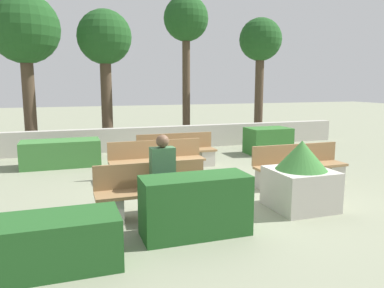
# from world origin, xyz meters

# --- Properties ---
(ground_plane) EXTENTS (60.00, 60.00, 0.00)m
(ground_plane) POSITION_xyz_m (0.00, 0.00, 0.00)
(ground_plane) COLOR gray
(perimeter_wall) EXTENTS (13.00, 0.30, 0.73)m
(perimeter_wall) POSITION_xyz_m (0.00, 5.19, 0.36)
(perimeter_wall) COLOR #B7B2A8
(perimeter_wall) RESTS_ON ground_plane
(bench_front) EXTENTS (1.82, 0.48, 0.84)m
(bench_front) POSITION_xyz_m (-1.59, -0.88, 0.32)
(bench_front) COLOR #937047
(bench_front) RESTS_ON ground_plane
(bench_left_side) EXTENTS (1.99, 0.49, 0.84)m
(bench_left_side) POSITION_xyz_m (-0.22, 2.44, 0.33)
(bench_left_side) COLOR #937047
(bench_left_side) RESTS_ON ground_plane
(bench_right_side) EXTENTS (2.02, 0.48, 0.84)m
(bench_right_side) POSITION_xyz_m (1.70, -0.05, 0.33)
(bench_right_side) COLOR #937047
(bench_right_side) RESTS_ON ground_plane
(bench_back) EXTENTS (2.11, 0.48, 0.84)m
(bench_back) POSITION_xyz_m (-0.97, 1.44, 0.33)
(bench_back) COLOR #937047
(bench_back) RESTS_ON ground_plane
(person_seated_man) EXTENTS (0.38, 0.63, 1.31)m
(person_seated_man) POSITION_xyz_m (-1.44, -1.02, 0.72)
(person_seated_man) COLOR #515B70
(person_seated_man) RESTS_ON ground_plane
(hedge_block_near_left) EXTENTS (1.50, 0.60, 0.84)m
(hedge_block_near_left) POSITION_xyz_m (-1.21, -1.79, 0.42)
(hedge_block_near_left) COLOR #235623
(hedge_block_near_left) RESTS_ON ground_plane
(hedge_block_near_right) EXTENTS (1.93, 0.86, 0.67)m
(hedge_block_near_right) POSITION_xyz_m (-3.00, 3.48, 0.34)
(hedge_block_near_right) COLOR #3D7A38
(hedge_block_near_right) RESTS_ON ground_plane
(hedge_block_mid_left) EXTENTS (2.07, 0.73, 0.61)m
(hedge_block_mid_left) POSITION_xyz_m (-3.35, -2.19, 0.30)
(hedge_block_mid_left) COLOR #235623
(hedge_block_mid_left) RESTS_ON ground_plane
(hedge_block_mid_right) EXTENTS (1.27, 0.87, 0.79)m
(hedge_block_mid_right) POSITION_xyz_m (2.90, 3.32, 0.39)
(hedge_block_mid_right) COLOR #33702D
(hedge_block_mid_right) RESTS_ON ground_plane
(planter_corner_left) EXTENTS (0.98, 0.98, 1.16)m
(planter_corner_left) POSITION_xyz_m (0.84, -1.29, 0.54)
(planter_corner_left) COLOR #B7B2A8
(planter_corner_left) RESTS_ON ground_plane
(tree_leftmost) EXTENTS (2.14, 2.14, 4.84)m
(tree_leftmost) POSITION_xyz_m (-3.90, 6.38, 3.67)
(tree_leftmost) COLOR #473828
(tree_leftmost) RESTS_ON ground_plane
(tree_center_left) EXTENTS (1.81, 1.81, 4.55)m
(tree_center_left) POSITION_xyz_m (-1.47, 6.68, 3.50)
(tree_center_left) COLOR #473828
(tree_center_left) RESTS_ON ground_plane
(tree_center_right) EXTENTS (1.61, 1.61, 5.21)m
(tree_center_right) POSITION_xyz_m (1.44, 6.78, 4.23)
(tree_center_right) COLOR #473828
(tree_center_right) RESTS_ON ground_plane
(tree_rightmost) EXTENTS (1.59, 1.59, 4.53)m
(tree_rightmost) POSITION_xyz_m (4.24, 6.38, 3.57)
(tree_rightmost) COLOR #473828
(tree_rightmost) RESTS_ON ground_plane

